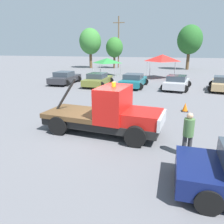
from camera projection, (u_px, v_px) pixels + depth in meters
ground_plane at (102, 132)px, 10.34m from camera, size 160.00×160.00×0.00m
tow_truck at (108, 114)px, 9.95m from camera, size 5.68×2.51×2.51m
person_near_truck at (188, 132)px, 7.80m from camera, size 0.37×0.37×1.69m
parked_car_charcoal at (65, 78)px, 23.92m from camera, size 2.54×4.64×1.34m
parked_car_olive at (98, 80)px, 22.56m from camera, size 2.45×4.74×1.34m
parked_car_teal at (134, 81)px, 21.89m from camera, size 2.66×4.67×1.34m
parked_car_silver at (177, 82)px, 20.75m from camera, size 2.88×4.63×1.34m
parked_car_tan at (222, 84)px, 20.06m from camera, size 2.84×4.50×1.34m
canopy_tent_green at (107, 61)px, 30.38m from camera, size 3.22×3.22×2.41m
canopy_tent_red at (162, 58)px, 27.54m from camera, size 3.37×3.37×2.99m
tree_left at (114, 48)px, 40.71m from camera, size 3.17×3.17×5.66m
tree_center at (190, 40)px, 37.67m from camera, size 4.24×4.24×7.56m
tree_right at (90, 41)px, 40.81m from camera, size 4.07×4.07×7.27m
traffic_cone at (185, 108)px, 13.64m from camera, size 0.40×0.40×0.55m
utility_pole at (119, 41)px, 41.48m from camera, size 2.20×0.24×9.36m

